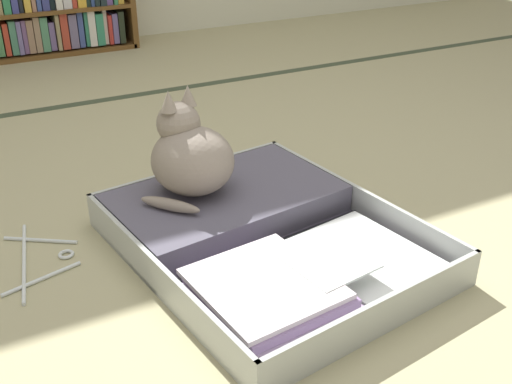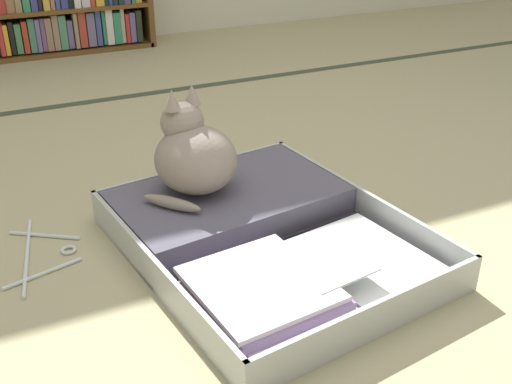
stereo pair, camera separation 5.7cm
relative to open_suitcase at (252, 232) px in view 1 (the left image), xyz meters
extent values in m
plane|color=tan|center=(0.11, -0.03, -0.04)|extent=(10.00, 10.00, 0.00)
cube|color=#3B4732|center=(0.11, 1.33, -0.04)|extent=(4.80, 0.05, 0.00)
cube|color=brown|center=(-0.24, 2.23, -0.03)|extent=(1.22, 0.25, 0.02)
cube|color=brown|center=(-0.24, 2.23, 0.19)|extent=(1.19, 0.25, 0.02)
cube|color=#B53A27|center=(-0.30, 2.23, 0.07)|extent=(0.03, 0.21, 0.16)
cube|color=#458064|center=(-0.27, 2.23, 0.08)|extent=(0.03, 0.21, 0.17)
cube|color=slate|center=(-0.24, 2.22, 0.08)|extent=(0.02, 0.21, 0.17)
cube|color=slate|center=(-0.21, 2.23, 0.08)|extent=(0.02, 0.21, 0.17)
cube|color=#94745A|center=(-0.18, 2.22, 0.08)|extent=(0.03, 0.21, 0.17)
cube|color=#957A5E|center=(-0.15, 2.22, 0.08)|extent=(0.03, 0.21, 0.18)
cube|color=#4B8762|center=(-0.11, 2.22, 0.08)|extent=(0.04, 0.21, 0.18)
cube|color=slate|center=(-0.07, 2.23, 0.06)|extent=(0.03, 0.21, 0.15)
cube|color=#95855D|center=(-0.04, 2.22, 0.08)|extent=(0.02, 0.21, 0.18)
cube|color=#B03D2B|center=(-0.01, 2.22, 0.09)|extent=(0.04, 0.21, 0.19)
cube|color=slate|center=(0.04, 2.23, 0.08)|extent=(0.04, 0.21, 0.18)
cube|color=#3B4D8D|center=(0.08, 2.23, 0.09)|extent=(0.03, 0.21, 0.19)
cube|color=#338363|center=(0.10, 2.24, 0.08)|extent=(0.02, 0.21, 0.18)
cube|color=silver|center=(0.14, 2.22, 0.09)|extent=(0.04, 0.21, 0.19)
cube|color=#338863|center=(0.18, 2.22, 0.08)|extent=(0.04, 0.21, 0.17)
cube|color=beige|center=(0.21, 2.23, 0.09)|extent=(0.02, 0.21, 0.19)
cube|color=#B12F28|center=(0.23, 2.22, 0.07)|extent=(0.02, 0.21, 0.15)
cube|color=slate|center=(0.26, 2.22, 0.07)|extent=(0.03, 0.21, 0.16)
cube|color=black|center=(0.30, 2.22, 0.08)|extent=(0.03, 0.21, 0.17)
cube|color=#B2B7B1|center=(0.05, -0.25, -0.04)|extent=(0.69, 0.49, 0.01)
cube|color=#B2B7B1|center=(0.07, -0.44, 0.01)|extent=(0.64, 0.10, 0.10)
cube|color=#B2B7B1|center=(-0.27, -0.29, 0.01)|extent=(0.07, 0.40, 0.10)
cube|color=#B2B7B1|center=(0.36, -0.21, 0.01)|extent=(0.07, 0.40, 0.10)
cube|color=#4F4757|center=(0.05, -0.25, -0.03)|extent=(0.66, 0.46, 0.01)
cube|color=#B2B7B1|center=(-0.01, 0.15, -0.04)|extent=(0.69, 0.49, 0.01)
cube|color=#B2B7B1|center=(-0.03, 0.34, 0.01)|extent=(0.64, 0.10, 0.10)
cube|color=#B2B7B1|center=(-0.32, 0.11, 0.01)|extent=(0.07, 0.40, 0.10)
cube|color=#B2B7B1|center=(0.31, 0.19, 0.01)|extent=(0.07, 0.40, 0.10)
cube|color=#4F4757|center=(-0.01, 0.15, -0.03)|extent=(0.66, 0.46, 0.01)
cylinder|color=black|center=(0.02, -0.05, -0.02)|extent=(0.62, 0.10, 0.02)
cube|color=silver|center=(-0.10, -0.27, -0.02)|extent=(0.31, 0.36, 0.01)
cube|color=#95809F|center=(-0.10, -0.28, 0.00)|extent=(0.33, 0.36, 0.02)
cube|color=#8D709F|center=(-0.10, -0.27, 0.02)|extent=(0.30, 0.32, 0.02)
cube|color=silver|center=(-0.11, -0.26, 0.04)|extent=(0.31, 0.32, 0.01)
cube|color=#272130|center=(0.20, -0.24, -0.01)|extent=(0.32, 0.34, 0.01)
cube|color=silver|center=(0.19, -0.22, 0.00)|extent=(0.32, 0.36, 0.01)
cube|color=white|center=(0.06, -0.26, 0.04)|extent=(0.20, 0.20, 0.01)
cube|color=black|center=(-0.03, -0.27, 0.04)|extent=(0.18, 0.15, 0.01)
cube|color=#585464|center=(-0.01, 0.15, 0.01)|extent=(0.66, 0.45, 0.08)
cylinder|color=black|center=(-0.21, 0.31, 0.01)|extent=(0.02, 0.02, 0.09)
cylinder|color=black|center=(0.14, 0.35, 0.01)|extent=(0.02, 0.02, 0.09)
cube|color=white|center=(-0.05, -0.45, 0.00)|extent=(0.03, 0.01, 0.02)
cube|color=white|center=(0.18, -0.42, 0.02)|extent=(0.03, 0.01, 0.02)
ellipsoid|color=gray|center=(-0.08, 0.19, 0.15)|extent=(0.28, 0.29, 0.18)
ellipsoid|color=gray|center=(-0.10, 0.25, 0.11)|extent=(0.17, 0.12, 0.10)
sphere|color=gray|center=(-0.10, 0.23, 0.24)|extent=(0.12, 0.12, 0.12)
cone|color=gray|center=(-0.07, 0.24, 0.31)|extent=(0.05, 0.05, 0.06)
cone|color=gray|center=(-0.13, 0.22, 0.31)|extent=(0.05, 0.05, 0.06)
sphere|color=gold|center=(-0.09, 0.29, 0.25)|extent=(0.02, 0.02, 0.02)
sphere|color=gold|center=(-0.14, 0.27, 0.25)|extent=(0.02, 0.02, 0.02)
ellipsoid|color=gray|center=(-0.18, 0.11, 0.07)|extent=(0.14, 0.15, 0.03)
cylinder|color=silver|center=(-0.55, 0.19, -0.04)|extent=(0.07, 0.37, 0.01)
cylinder|color=silver|center=(-0.49, 0.28, -0.04)|extent=(0.17, 0.12, 0.01)
cylinder|color=silver|center=(-0.52, 0.10, -0.04)|extent=(0.20, 0.06, 0.01)
torus|color=silver|center=(-0.45, 0.18, -0.04)|extent=(0.05, 0.05, 0.01)
camera|label=1|loc=(-0.64, -1.24, 0.84)|focal=43.49mm
camera|label=2|loc=(-0.59, -1.26, 0.84)|focal=43.49mm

